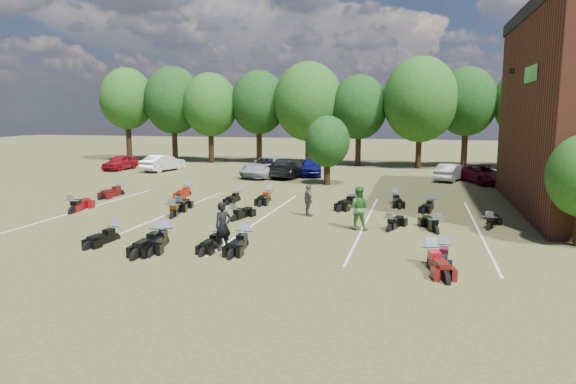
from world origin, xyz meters
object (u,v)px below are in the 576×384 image
(motorcycle_3, at_px, (159,246))
(motorcycle_7, at_px, (73,213))
(person_green, at_px, (358,208))
(motorcycle_0, at_px, (115,240))
(car_0, at_px, (120,162))
(car_4, at_px, (311,167))
(motorcycle_14, at_px, (121,195))
(person_black, at_px, (223,226))
(person_grey, at_px, (308,200))

(motorcycle_3, xyz_separation_m, motorcycle_7, (-7.53, 4.88, 0.00))
(person_green, xyz_separation_m, motorcycle_0, (-9.41, -4.30, -0.97))
(motorcycle_3, height_order, motorcycle_7, motorcycle_7)
(car_0, height_order, person_green, person_green)
(car_4, bearing_deg, motorcycle_3, -103.47)
(car_0, xyz_separation_m, car_4, (17.59, 0.04, 0.05))
(person_green, distance_m, motorcycle_14, 16.70)
(car_4, distance_m, motorcycle_0, 23.28)
(person_green, relative_size, motorcycle_0, 0.93)
(car_0, bearing_deg, person_black, -48.42)
(person_black, height_order, motorcycle_7, person_black)
(car_0, height_order, person_black, person_black)
(person_grey, bearing_deg, motorcycle_14, 40.90)
(motorcycle_3, bearing_deg, motorcycle_0, 167.20)
(person_green, height_order, motorcycle_0, person_green)
(person_green, relative_size, motorcycle_14, 0.83)
(motorcycle_3, bearing_deg, person_green, 31.84)
(motorcycle_7, bearing_deg, motorcycle_0, 131.05)
(person_grey, distance_m, motorcycle_0, 9.48)
(car_0, xyz_separation_m, motorcycle_14, (8.00, -12.73, -0.68))
(person_green, height_order, person_grey, person_green)
(car_0, relative_size, motorcycle_14, 1.69)
(motorcycle_7, relative_size, motorcycle_14, 1.05)
(person_green, bearing_deg, motorcycle_0, 25.38)
(car_0, relative_size, car_4, 0.93)
(person_grey, height_order, motorcycle_0, person_grey)
(motorcycle_0, bearing_deg, person_black, 2.41)
(motorcycle_0, distance_m, motorcycle_7, 6.91)
(person_grey, distance_m, motorcycle_7, 12.21)
(car_0, distance_m, motorcycle_0, 27.00)
(motorcycle_3, distance_m, motorcycle_14, 13.59)
(car_0, xyz_separation_m, person_black, (19.04, -23.32, 0.24))
(car_4, xyz_separation_m, motorcycle_0, (-3.43, -23.01, -0.73))
(person_grey, bearing_deg, car_0, 18.40)
(motorcycle_3, height_order, motorcycle_14, motorcycle_3)
(car_4, relative_size, motorcycle_0, 2.04)
(car_0, xyz_separation_m, motorcycle_7, (8.86, -18.54, -0.68))
(person_green, distance_m, person_grey, 3.64)
(motorcycle_7, bearing_deg, person_grey, -178.39)
(car_0, distance_m, car_4, 17.59)
(person_green, distance_m, motorcycle_7, 14.75)
(person_black, bearing_deg, person_green, -2.08)
(car_0, relative_size, motorcycle_0, 1.90)
(motorcycle_3, bearing_deg, person_black, 0.65)
(car_0, distance_m, person_black, 30.10)
(motorcycle_14, bearing_deg, car_0, 128.02)
(motorcycle_0, xyz_separation_m, motorcycle_7, (-5.30, 4.44, 0.00))
(car_0, distance_m, motorcycle_14, 15.05)
(car_0, distance_m, person_grey, 26.45)
(person_black, height_order, motorcycle_14, person_black)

